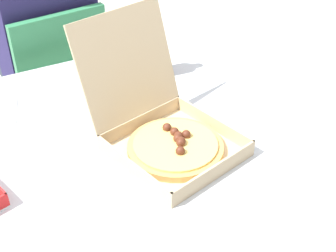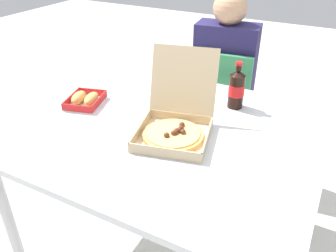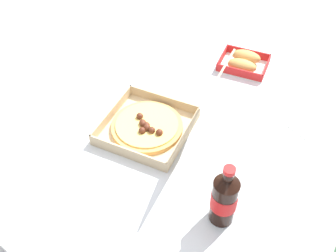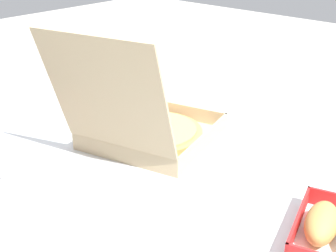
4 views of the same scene
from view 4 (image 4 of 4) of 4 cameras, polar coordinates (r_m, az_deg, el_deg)
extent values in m
cube|color=silver|center=(1.08, -2.15, -4.47)|extent=(1.27, 1.08, 0.03)
cylinder|color=#B7B7BC|center=(1.89, -4.38, -2.98)|extent=(0.05, 0.05, 0.67)
cube|color=tan|center=(1.15, -1.84, -1.48)|extent=(0.34, 0.34, 0.01)
cube|color=tan|center=(1.25, 1.35, 1.95)|extent=(0.28, 0.07, 0.04)
cube|color=tan|center=(1.08, 4.55, -1.94)|extent=(0.07, 0.28, 0.04)
cube|color=tan|center=(1.21, -7.58, 0.90)|extent=(0.07, 0.28, 0.04)
cube|color=tan|center=(1.03, -5.73, -3.34)|extent=(0.28, 0.07, 0.04)
cube|color=tan|center=(0.93, -7.78, 3.85)|extent=(0.30, 0.16, 0.27)
cylinder|color=tan|center=(1.14, -1.84, -0.94)|extent=(0.25, 0.25, 0.02)
cylinder|color=#EAC666|center=(1.14, -1.85, -0.40)|extent=(0.22, 0.22, 0.01)
sphere|color=#562819|center=(1.12, -3.79, -0.31)|extent=(0.02, 0.02, 0.02)
sphere|color=#562819|center=(1.10, -4.47, -0.87)|extent=(0.02, 0.02, 0.02)
sphere|color=#562819|center=(1.14, -2.54, 0.05)|extent=(0.02, 0.02, 0.02)
sphere|color=#562819|center=(1.15, -3.66, 0.36)|extent=(0.02, 0.02, 0.02)
sphere|color=#562819|center=(1.15, -1.80, 0.31)|extent=(0.02, 0.02, 0.02)
sphere|color=#562819|center=(1.15, -0.19, 0.51)|extent=(0.02, 0.02, 0.02)
sphere|color=#562819|center=(1.15, -2.11, 0.29)|extent=(0.02, 0.02, 0.02)
sphere|color=#562819|center=(1.13, -3.08, 0.02)|extent=(0.02, 0.02, 0.02)
cube|color=red|center=(0.85, 16.06, -11.39)|extent=(0.06, 0.18, 0.03)
ellipsoid|color=tan|center=(0.84, 18.80, -11.47)|extent=(0.09, 0.13, 0.05)
camera|label=1|loc=(1.59, 37.57, 29.28)|focal=49.58mm
camera|label=2|loc=(2.20, 8.23, 31.05)|focal=36.85mm
camera|label=3|loc=(1.49, -53.64, 35.32)|focal=41.90mm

